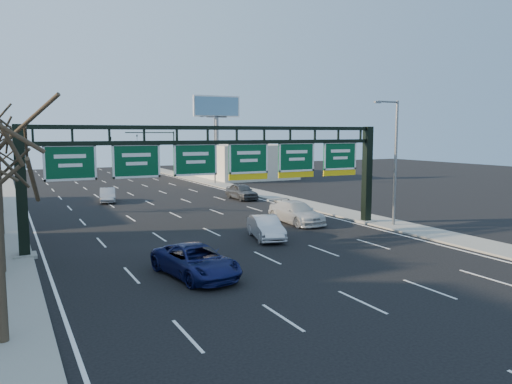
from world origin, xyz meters
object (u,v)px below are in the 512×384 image
sign_gantry (225,166)px  car_white_wagon (296,212)px  car_silver_sedan (266,228)px  car_blue_suv (196,261)px

sign_gantry → car_white_wagon: 8.09m
car_silver_sedan → car_blue_suv: bearing=-126.0°
sign_gantry → car_silver_sedan: 4.72m
sign_gantry → car_silver_sedan: size_ratio=5.51×
sign_gantry → car_blue_suv: size_ratio=4.58×
car_blue_suv → car_white_wagon: size_ratio=0.96×
sign_gantry → car_silver_sedan: bearing=-38.7°
car_silver_sedan → sign_gantry: bearing=154.7°
car_silver_sedan → car_white_wagon: size_ratio=0.80×
car_white_wagon → sign_gantry: bearing=-163.4°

